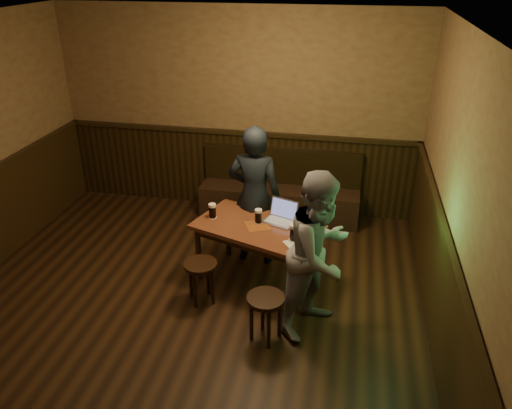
{
  "coord_description": "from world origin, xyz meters",
  "views": [
    {
      "loc": [
        1.55,
        -3.51,
        3.33
      ],
      "look_at": [
        0.65,
        1.03,
        1.02
      ],
      "focal_mm": 35.0,
      "sensor_mm": 36.0,
      "label": 1
    }
  ],
  "objects_px": {
    "pint_left": "(212,211)",
    "pint_right": "(294,232)",
    "stool_left": "(201,271)",
    "stool_right": "(266,306)",
    "pint_mid": "(258,216)",
    "person_grey": "(320,254)",
    "person_suit": "(254,196)",
    "pub_table": "(258,233)",
    "bench": "(280,196)",
    "laptop": "(281,216)"
  },
  "relations": [
    {
      "from": "bench",
      "to": "pint_right",
      "type": "height_order",
      "value": "bench"
    },
    {
      "from": "bench",
      "to": "pint_right",
      "type": "distance_m",
      "value": 1.95
    },
    {
      "from": "pint_right",
      "to": "laptop",
      "type": "bearing_deg",
      "value": 116.18
    },
    {
      "from": "pub_table",
      "to": "pint_right",
      "type": "distance_m",
      "value": 0.51
    },
    {
      "from": "bench",
      "to": "stool_right",
      "type": "xyz_separation_m",
      "value": [
        0.26,
        -2.55,
        0.08
      ]
    },
    {
      "from": "pint_right",
      "to": "pub_table",
      "type": "bearing_deg",
      "value": 152.3
    },
    {
      "from": "pint_left",
      "to": "laptop",
      "type": "height_order",
      "value": "laptop"
    },
    {
      "from": "stool_right",
      "to": "laptop",
      "type": "height_order",
      "value": "laptop"
    },
    {
      "from": "bench",
      "to": "stool_left",
      "type": "height_order",
      "value": "bench"
    },
    {
      "from": "pub_table",
      "to": "pint_left",
      "type": "bearing_deg",
      "value": -170.38
    },
    {
      "from": "pub_table",
      "to": "pint_right",
      "type": "xyz_separation_m",
      "value": [
        0.42,
        -0.22,
        0.18
      ]
    },
    {
      "from": "pint_mid",
      "to": "laptop",
      "type": "bearing_deg",
      "value": 21.46
    },
    {
      "from": "stool_right",
      "to": "person_suit",
      "type": "distance_m",
      "value": 1.5
    },
    {
      "from": "pub_table",
      "to": "pint_mid",
      "type": "bearing_deg",
      "value": 113.01
    },
    {
      "from": "stool_left",
      "to": "pint_right",
      "type": "height_order",
      "value": "pint_right"
    },
    {
      "from": "person_suit",
      "to": "person_grey",
      "type": "height_order",
      "value": "person_suit"
    },
    {
      "from": "stool_right",
      "to": "pint_right",
      "type": "bearing_deg",
      "value": 77.27
    },
    {
      "from": "pint_left",
      "to": "pint_right",
      "type": "relative_size",
      "value": 0.95
    },
    {
      "from": "stool_left",
      "to": "stool_right",
      "type": "bearing_deg",
      "value": -30.27
    },
    {
      "from": "person_grey",
      "to": "pint_mid",
      "type": "bearing_deg",
      "value": 77.0
    },
    {
      "from": "pub_table",
      "to": "stool_right",
      "type": "bearing_deg",
      "value": -55.48
    },
    {
      "from": "stool_left",
      "to": "stool_right",
      "type": "relative_size",
      "value": 0.98
    },
    {
      "from": "stool_right",
      "to": "person_grey",
      "type": "bearing_deg",
      "value": 33.82
    },
    {
      "from": "person_grey",
      "to": "stool_left",
      "type": "bearing_deg",
      "value": 114.08
    },
    {
      "from": "pint_right",
      "to": "person_grey",
      "type": "xyz_separation_m",
      "value": [
        0.3,
        -0.4,
        0.02
      ]
    },
    {
      "from": "stool_left",
      "to": "pint_mid",
      "type": "bearing_deg",
      "value": 47.09
    },
    {
      "from": "pint_left",
      "to": "pint_right",
      "type": "distance_m",
      "value": 1.0
    },
    {
      "from": "pub_table",
      "to": "pint_mid",
      "type": "height_order",
      "value": "pint_mid"
    },
    {
      "from": "stool_left",
      "to": "laptop",
      "type": "xyz_separation_m",
      "value": [
        0.75,
        0.64,
        0.39
      ]
    },
    {
      "from": "stool_left",
      "to": "stool_right",
      "type": "height_order",
      "value": "stool_right"
    },
    {
      "from": "person_suit",
      "to": "pint_left",
      "type": "bearing_deg",
      "value": 44.46
    },
    {
      "from": "pint_left",
      "to": "laptop",
      "type": "bearing_deg",
      "value": 5.54
    },
    {
      "from": "pint_mid",
      "to": "person_suit",
      "type": "distance_m",
      "value": 0.4
    },
    {
      "from": "person_grey",
      "to": "pint_right",
      "type": "bearing_deg",
      "value": 67.02
    },
    {
      "from": "stool_right",
      "to": "person_grey",
      "type": "distance_m",
      "value": 0.7
    },
    {
      "from": "bench",
      "to": "laptop",
      "type": "height_order",
      "value": "bench"
    },
    {
      "from": "stool_left",
      "to": "pint_left",
      "type": "height_order",
      "value": "pint_left"
    },
    {
      "from": "stool_right",
      "to": "person_suit",
      "type": "height_order",
      "value": "person_suit"
    },
    {
      "from": "bench",
      "to": "pint_right",
      "type": "relative_size",
      "value": 12.39
    },
    {
      "from": "stool_left",
      "to": "pint_mid",
      "type": "height_order",
      "value": "pint_mid"
    },
    {
      "from": "laptop",
      "to": "stool_right",
      "type": "bearing_deg",
      "value": -68.67
    },
    {
      "from": "pub_table",
      "to": "pint_right",
      "type": "bearing_deg",
      "value": -8.78
    },
    {
      "from": "pint_left",
      "to": "stool_right",
      "type": "bearing_deg",
      "value": -52.21
    },
    {
      "from": "stool_right",
      "to": "pint_mid",
      "type": "bearing_deg",
      "value": 104.85
    },
    {
      "from": "bench",
      "to": "laptop",
      "type": "distance_m",
      "value": 1.55
    },
    {
      "from": "pint_left",
      "to": "person_grey",
      "type": "relative_size",
      "value": 0.1
    },
    {
      "from": "pint_mid",
      "to": "person_grey",
      "type": "xyz_separation_m",
      "value": [
        0.72,
        -0.69,
        0.03
      ]
    },
    {
      "from": "pint_left",
      "to": "pint_mid",
      "type": "distance_m",
      "value": 0.52
    },
    {
      "from": "stool_right",
      "to": "bench",
      "type": "bearing_deg",
      "value": 95.82
    },
    {
      "from": "stool_right",
      "to": "pint_left",
      "type": "bearing_deg",
      "value": 127.79
    }
  ]
}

